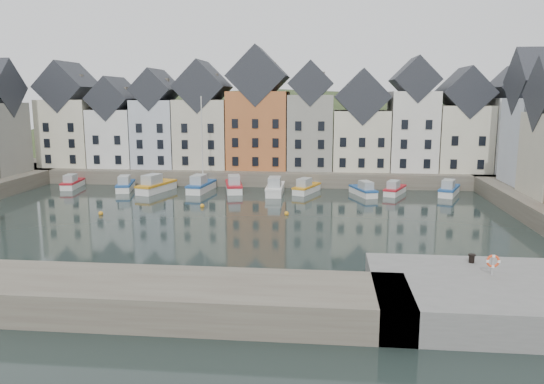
# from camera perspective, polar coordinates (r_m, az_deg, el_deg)

# --- Properties ---
(ground) EXTENTS (260.00, 260.00, 0.00)m
(ground) POSITION_cam_1_polar(r_m,az_deg,el_deg) (53.21, -5.30, -3.51)
(ground) COLOR black
(ground) RESTS_ON ground
(far_quay) EXTENTS (90.00, 16.00, 2.00)m
(far_quay) POSITION_cam_1_polar(r_m,az_deg,el_deg) (82.14, -1.28, 2.15)
(far_quay) COLOR brown
(far_quay) RESTS_ON ground
(near_quay) EXTENTS (18.00, 10.00, 2.00)m
(near_quay) POSITION_cam_1_polar(r_m,az_deg,el_deg) (34.89, 25.78, -10.31)
(near_quay) COLOR #60605E
(near_quay) RESTS_ON ground
(hillside) EXTENTS (153.60, 70.40, 64.00)m
(hillside) POSITION_cam_1_polar(r_m,az_deg,el_deg) (111.44, 0.44, -5.64)
(hillside) COLOR #29361B
(hillside) RESTS_ON ground
(far_terrace) EXTENTS (72.37, 8.16, 17.78)m
(far_terrace) POSITION_cam_1_polar(r_m,az_deg,el_deg) (79.07, 0.85, 7.56)
(far_terrace) COLOR beige
(far_terrace) RESTS_ON far_quay
(mooring_buoys) EXTENTS (20.50, 5.50, 0.50)m
(mooring_buoys) POSITION_cam_1_polar(r_m,az_deg,el_deg) (59.11, -8.11, -2.02)
(mooring_buoys) COLOR orange
(mooring_buoys) RESTS_ON ground
(boat_a) EXTENTS (2.43, 5.81, 2.17)m
(boat_a) POSITION_cam_1_polar(r_m,az_deg,el_deg) (79.00, -20.67, 0.89)
(boat_a) COLOR silver
(boat_a) RESTS_ON ground
(boat_b) EXTENTS (3.16, 6.28, 2.31)m
(boat_b) POSITION_cam_1_polar(r_m,az_deg,el_deg) (74.64, -15.50, 0.70)
(boat_b) COLOR silver
(boat_b) RESTS_ON ground
(boat_c) EXTENTS (3.92, 7.36, 2.70)m
(boat_c) POSITION_cam_1_polar(r_m,az_deg,el_deg) (72.40, -12.41, 0.64)
(boat_c) COLOR silver
(boat_c) RESTS_ON ground
(boat_d) EXTENTS (2.84, 6.92, 12.86)m
(boat_d) POSITION_cam_1_polar(r_m,az_deg,el_deg) (71.67, -7.65, 0.72)
(boat_d) COLOR silver
(boat_d) RESTS_ON ground
(boat_e) EXTENTS (3.43, 6.85, 2.52)m
(boat_e) POSITION_cam_1_polar(r_m,az_deg,el_deg) (71.29, -4.13, 0.66)
(boat_e) COLOR silver
(boat_e) RESTS_ON ground
(boat_f) EXTENTS (2.22, 6.80, 2.60)m
(boat_f) POSITION_cam_1_polar(r_m,az_deg,el_deg) (69.08, 0.34, 0.40)
(boat_f) COLOR silver
(boat_f) RESTS_ON ground
(boat_g) EXTENTS (3.76, 6.06, 2.23)m
(boat_g) POSITION_cam_1_polar(r_m,az_deg,el_deg) (70.22, 3.70, 0.45)
(boat_g) COLOR silver
(boat_g) RESTS_ON ground
(boat_h) EXTENTS (3.55, 5.83, 2.14)m
(boat_h) POSITION_cam_1_polar(r_m,az_deg,el_deg) (69.29, 9.82, 0.16)
(boat_h) COLOR silver
(boat_h) RESTS_ON ground
(boat_i) EXTENTS (3.61, 5.65, 2.08)m
(boat_i) POSITION_cam_1_polar(r_m,az_deg,el_deg) (70.80, 13.05, 0.24)
(boat_i) COLOR silver
(boat_i) RESTS_ON ground
(boat_j) EXTENTS (3.92, 6.28, 2.31)m
(boat_j) POSITION_cam_1_polar(r_m,az_deg,el_deg) (72.16, 18.50, 0.22)
(boat_j) COLOR silver
(boat_j) RESTS_ON ground
(mooring_bollard) EXTENTS (0.48, 0.48, 0.56)m
(mooring_bollard) POSITION_cam_1_polar(r_m,az_deg,el_deg) (36.95, 20.69, -6.66)
(mooring_bollard) COLOR black
(mooring_bollard) RESTS_ON near_quay
(life_ring_post) EXTENTS (0.80, 0.17, 1.30)m
(life_ring_post) POSITION_cam_1_polar(r_m,az_deg,el_deg) (34.71, 22.67, -6.93)
(life_ring_post) COLOR gray
(life_ring_post) RESTS_ON near_quay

